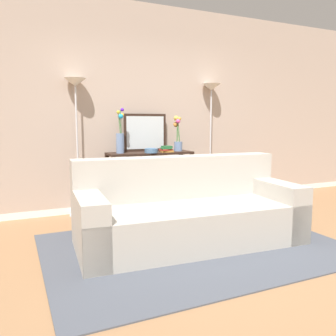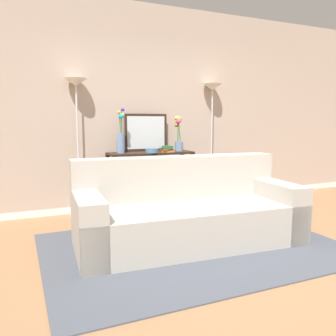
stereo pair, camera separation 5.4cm
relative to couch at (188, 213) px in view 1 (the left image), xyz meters
The scene contains 13 objects.
ground_plane 0.70m from the couch, 68.08° to the right, with size 16.00×16.00×0.02m, color #936B47.
back_wall 2.08m from the couch, 82.32° to the left, with size 12.00×0.15×2.90m.
area_rug 0.35m from the couch, 91.50° to the right, with size 2.91×2.05×0.01m.
couch is the anchor object (origin of this frame).
console_table 1.43m from the couch, 84.54° to the left, with size 1.20×0.39×0.83m.
floor_lamp_left 2.06m from the couch, 119.17° to the left, with size 0.28×0.28×1.81m.
floor_lamp_right 2.23m from the couch, 51.94° to the left, with size 0.28×0.28×1.82m.
wall_mirror 1.76m from the couch, 85.35° to the left, with size 0.63×0.02×0.53m.
vase_tall_flowers 1.59m from the couch, 102.17° to the left, with size 0.11×0.12×0.60m.
vase_short_flowers 1.67m from the couch, 68.15° to the left, with size 0.13×0.13×0.51m.
fruit_bowl 1.39m from the couch, 85.48° to the left, with size 0.18×0.18×0.06m.
book_stack 1.44m from the couch, 75.53° to the left, with size 0.18×0.15×0.09m.
book_row_under_console 1.43m from the couch, 94.21° to the left, with size 0.49×0.17×0.12m.
Camera 1 is at (-1.87, -2.54, 1.25)m, focal length 37.15 mm.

